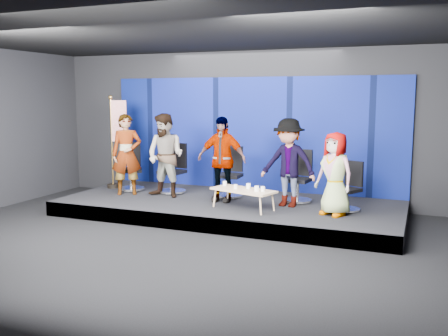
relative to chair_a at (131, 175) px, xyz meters
The scene contains 21 objects.
ground 3.85m from the chair_a, 47.43° to the right, with size 10.00×10.00×0.00m, color black.
room_walls 4.18m from the chair_a, 47.43° to the right, with size 10.02×8.02×3.51m.
riser 2.63m from the chair_a, ahead, with size 7.00×3.00×0.30m, color black.
backdrop 2.97m from the chair_a, 24.34° to the left, with size 7.00×0.08×2.60m, color #06124F.
chair_a is the anchor object (origin of this frame).
panelist_a 0.73m from the chair_a, 66.93° to the right, with size 0.65×0.43×1.78m, color black.
chair_b 1.07m from the chair_a, ahead, with size 0.70×0.70×1.11m.
panelist_b 1.33m from the chair_a, 20.04° to the right, with size 0.88×0.68×1.80m, color black.
chair_c 2.43m from the chair_a, ahead, with size 0.65×0.65×1.09m.
panelist_c 2.51m from the chair_a, ahead, with size 1.03×0.43×1.76m, color black.
chair_d 3.92m from the chair_a, ahead, with size 0.68×0.68×1.08m.
panelist_d 3.87m from the chair_a, ahead, with size 1.13×0.65×1.74m, color black.
chair_e 5.00m from the chair_a, ahead, with size 0.71×0.71×0.94m.
panelist_e 4.88m from the chair_a, ahead, with size 0.75×0.49×1.53m, color black.
coffee_table 3.21m from the chair_a, 15.93° to the right, with size 1.36×0.88×0.39m.
mug_a 2.69m from the chair_a, 13.98° to the right, with size 0.08×0.08×0.09m, color white.
mug_b 3.06m from the chair_a, 16.83° to the right, with size 0.07×0.07×0.08m, color white.
mug_c 3.25m from the chair_a, 13.96° to the right, with size 0.09×0.09×0.10m, color white.
mug_d 3.54m from the chair_a, 16.35° to the right, with size 0.09×0.09×0.10m, color white.
mug_e 3.64m from the chair_a, 15.35° to the right, with size 0.08×0.08×0.10m, color white.
flag_stand 0.92m from the chair_a, 165.56° to the left, with size 0.48×0.32×2.19m.
Camera 1 is at (3.71, -7.02, 2.48)m, focal length 40.00 mm.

